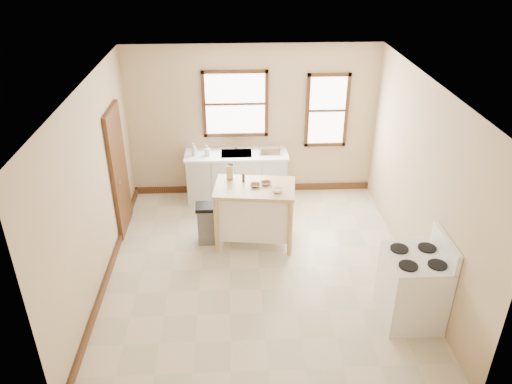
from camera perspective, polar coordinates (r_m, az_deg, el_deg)
floor at (r=7.59m, az=0.40°, el=-8.69°), size 5.00×5.00×0.00m
ceiling at (r=6.31m, az=0.48°, el=12.06°), size 5.00×5.00×0.00m
wall_back at (r=9.12m, az=-0.44°, el=8.01°), size 4.50×0.04×2.80m
wall_left at (r=7.09m, az=-18.04°, el=0.28°), size 0.04×5.00×2.80m
wall_right at (r=7.30m, az=18.35°, el=1.08°), size 0.04×5.00×2.80m
window_main at (r=8.98m, az=-2.38°, el=10.02°), size 1.17×0.06×1.22m
window_side at (r=9.19m, az=8.12°, el=9.20°), size 0.77×0.06×1.37m
door_left at (r=8.36m, az=-15.41°, el=2.35°), size 0.06×0.90×2.10m
baseboard_back at (r=9.64m, az=-0.40°, el=0.46°), size 4.50×0.04×0.12m
baseboard_left at (r=7.77m, az=-16.36°, el=-8.47°), size 0.04×5.00×0.12m
sink_counter at (r=9.21m, az=-2.20°, el=1.83°), size 1.86×0.62×0.92m
faucet at (r=9.14m, az=-2.29°, el=5.53°), size 0.03×0.03×0.22m
soap_bottle_a at (r=8.96m, az=-7.11°, el=4.88°), size 0.12×0.12×0.23m
soap_bottle_b at (r=8.93m, az=-5.61°, el=4.77°), size 0.10×0.10×0.20m
dish_rack at (r=9.01m, az=1.58°, el=4.78°), size 0.41×0.33×0.10m
kitchen_island at (r=7.92m, az=-0.14°, el=-2.58°), size 1.31×0.92×1.00m
knife_block at (r=7.87m, az=-3.00°, el=2.19°), size 0.11×0.11×0.20m
pepper_grinder at (r=7.78m, az=-1.45°, el=1.68°), size 0.05×0.05×0.15m
bowl_a at (r=7.66m, az=-0.10°, el=0.77°), size 0.17×0.17×0.04m
bowl_b at (r=7.72m, az=1.15°, el=1.00°), size 0.20×0.20×0.04m
bowl_c at (r=7.50m, az=2.49°, el=0.17°), size 0.20×0.20×0.05m
trash_bin at (r=8.03m, az=-5.55°, el=-3.62°), size 0.36×0.30×0.68m
gas_stove at (r=6.68m, az=17.58°, el=-9.51°), size 0.77×0.78×1.23m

